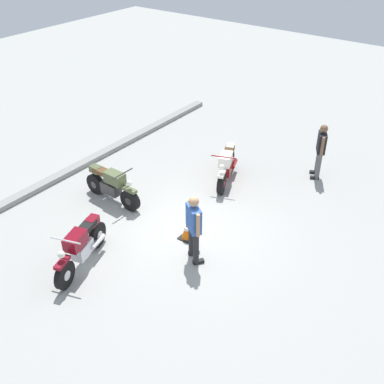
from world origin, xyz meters
TOP-DOWN VIEW (x-y plane):
  - ground_plane at (0.00, 0.00)m, footprint 40.00×40.00m
  - curb_edge at (0.00, 4.60)m, footprint 14.00×0.30m
  - motorcycle_maroon_cruiser at (-2.30, 1.15)m, footprint 2.02×0.87m
  - motorcycle_olive_vintage at (-0.03, 2.47)m, footprint 0.70×1.95m
  - motorcycle_cream_vintage at (2.73, 0.55)m, footprint 1.87×0.95m
  - person_in_blue_shirt at (-0.65, -0.76)m, footprint 0.51×0.59m
  - person_in_black_shirt at (4.56, -1.49)m, footprint 0.62×0.47m
  - traffic_cone at (-0.12, -0.18)m, footprint 0.36×0.36m

SIDE VIEW (x-z plane):
  - ground_plane at x=0.00m, z-range 0.00..0.00m
  - curb_edge at x=0.00m, z-range 0.00..0.15m
  - traffic_cone at x=-0.12m, z-range 0.00..0.53m
  - motorcycle_olive_vintage at x=-0.03m, z-range -0.05..1.02m
  - motorcycle_cream_vintage at x=2.73m, z-range -0.05..1.02m
  - motorcycle_maroon_cruiser at x=-2.30m, z-range -0.02..1.06m
  - person_in_black_shirt at x=4.56m, z-range 0.12..1.79m
  - person_in_blue_shirt at x=-0.65m, z-range 0.13..1.85m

